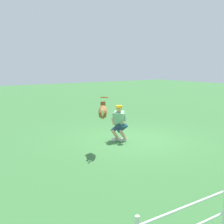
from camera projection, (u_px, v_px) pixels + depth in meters
The scene contains 5 objects.
ground_plane at pixel (134, 140), 10.96m from camera, with size 60.00×60.00×0.00m, color #356934.
person at pixel (119, 122), 10.75m from camera, with size 0.57×0.70×1.29m.
dog at pixel (103, 111), 9.17m from camera, with size 0.65×0.90×0.54m.
frisbee_flying at pixel (104, 97), 9.40m from camera, with size 0.26×0.26×0.02m, color #E0451B.
frisbee_held at pixel (125, 126), 10.42m from camera, with size 0.24×0.24×0.02m, color #2985DF.
Camera 1 is at (6.78, 8.25, 2.77)m, focal length 48.17 mm.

